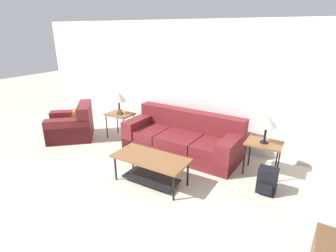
{
  "coord_description": "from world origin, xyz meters",
  "views": [
    {
      "loc": [
        2.2,
        -0.67,
        2.41
      ],
      "look_at": [
        -0.03,
        3.06,
        0.8
      ],
      "focal_mm": 28.0,
      "sensor_mm": 36.0,
      "label": 1
    }
  ],
  "objects_px": {
    "couch": "(182,139)",
    "coffee_table": "(151,164)",
    "armchair": "(73,126)",
    "table_lamp_left": "(119,97)",
    "table_lamp_right": "(267,121)",
    "backpack": "(267,181)",
    "side_table_left": "(120,116)",
    "side_table_right": "(264,146)"
  },
  "relations": [
    {
      "from": "side_table_right",
      "to": "table_lamp_left",
      "type": "xyz_separation_m",
      "value": [
        -3.2,
        -0.0,
        0.45
      ]
    },
    {
      "from": "table_lamp_left",
      "to": "coffee_table",
      "type": "bearing_deg",
      "value": -36.08
    },
    {
      "from": "couch",
      "to": "coffee_table",
      "type": "height_order",
      "value": "couch"
    },
    {
      "from": "table_lamp_left",
      "to": "table_lamp_right",
      "type": "distance_m",
      "value": 3.2
    },
    {
      "from": "table_lamp_right",
      "to": "coffee_table",
      "type": "bearing_deg",
      "value": -140.23
    },
    {
      "from": "couch",
      "to": "table_lamp_right",
      "type": "bearing_deg",
      "value": -2.22
    },
    {
      "from": "coffee_table",
      "to": "table_lamp_left",
      "type": "distance_m",
      "value": 2.21
    },
    {
      "from": "table_lamp_right",
      "to": "backpack",
      "type": "height_order",
      "value": "table_lamp_right"
    },
    {
      "from": "couch",
      "to": "side_table_right",
      "type": "relative_size",
      "value": 4.06
    },
    {
      "from": "table_lamp_left",
      "to": "couch",
      "type": "bearing_deg",
      "value": 2.21
    },
    {
      "from": "couch",
      "to": "table_lamp_left",
      "type": "height_order",
      "value": "table_lamp_left"
    },
    {
      "from": "coffee_table",
      "to": "backpack",
      "type": "height_order",
      "value": "coffee_table"
    },
    {
      "from": "couch",
      "to": "side_table_left",
      "type": "distance_m",
      "value": 1.62
    },
    {
      "from": "coffee_table",
      "to": "table_lamp_left",
      "type": "xyz_separation_m",
      "value": [
        -1.71,
        1.24,
        0.64
      ]
    },
    {
      "from": "couch",
      "to": "backpack",
      "type": "distance_m",
      "value": 1.91
    },
    {
      "from": "armchair",
      "to": "side_table_right",
      "type": "height_order",
      "value": "armchair"
    },
    {
      "from": "coffee_table",
      "to": "table_lamp_right",
      "type": "height_order",
      "value": "table_lamp_right"
    },
    {
      "from": "couch",
      "to": "armchair",
      "type": "distance_m",
      "value": 2.65
    },
    {
      "from": "armchair",
      "to": "table_lamp_left",
      "type": "relative_size",
      "value": 2.62
    },
    {
      "from": "couch",
      "to": "coffee_table",
      "type": "relative_size",
      "value": 1.95
    },
    {
      "from": "table_lamp_right",
      "to": "side_table_right",
      "type": "bearing_deg",
      "value": 45.0
    },
    {
      "from": "side_table_right",
      "to": "table_lamp_right",
      "type": "xyz_separation_m",
      "value": [
        -0.0,
        -0.0,
        0.45
      ]
    },
    {
      "from": "table_lamp_right",
      "to": "table_lamp_left",
      "type": "bearing_deg",
      "value": 180.0
    },
    {
      "from": "armchair",
      "to": "backpack",
      "type": "bearing_deg",
      "value": 0.18
    },
    {
      "from": "side_table_right",
      "to": "coffee_table",
      "type": "bearing_deg",
      "value": -140.23
    },
    {
      "from": "couch",
      "to": "armchair",
      "type": "xyz_separation_m",
      "value": [
        -2.57,
        -0.63,
        -0.0
      ]
    },
    {
      "from": "side_table_right",
      "to": "table_lamp_left",
      "type": "height_order",
      "value": "table_lamp_left"
    },
    {
      "from": "coffee_table",
      "to": "table_lamp_left",
      "type": "relative_size",
      "value": 2.44
    },
    {
      "from": "side_table_right",
      "to": "side_table_left",
      "type": "bearing_deg",
      "value": 180.0
    },
    {
      "from": "side_table_left",
      "to": "table_lamp_left",
      "type": "relative_size",
      "value": 1.17
    },
    {
      "from": "backpack",
      "to": "coffee_table",
      "type": "bearing_deg",
      "value": -158.03
    },
    {
      "from": "coffee_table",
      "to": "side_table_left",
      "type": "distance_m",
      "value": 2.12
    },
    {
      "from": "couch",
      "to": "backpack",
      "type": "height_order",
      "value": "couch"
    },
    {
      "from": "backpack",
      "to": "armchair",
      "type": "bearing_deg",
      "value": -179.82
    },
    {
      "from": "armchair",
      "to": "couch",
      "type": "bearing_deg",
      "value": 13.8
    },
    {
      "from": "backpack",
      "to": "couch",
      "type": "bearing_deg",
      "value": 161.14
    },
    {
      "from": "side_table_right",
      "to": "table_lamp_left",
      "type": "distance_m",
      "value": 3.23
    },
    {
      "from": "side_table_right",
      "to": "armchair",
      "type": "bearing_deg",
      "value": -172.22
    },
    {
      "from": "coffee_table",
      "to": "backpack",
      "type": "relative_size",
      "value": 2.95
    },
    {
      "from": "coffee_table",
      "to": "table_lamp_right",
      "type": "xyz_separation_m",
      "value": [
        1.49,
        1.24,
        0.64
      ]
    },
    {
      "from": "coffee_table",
      "to": "backpack",
      "type": "distance_m",
      "value": 1.84
    },
    {
      "from": "armchair",
      "to": "table_lamp_right",
      "type": "height_order",
      "value": "table_lamp_right"
    }
  ]
}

